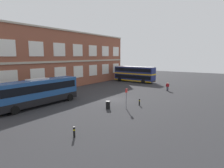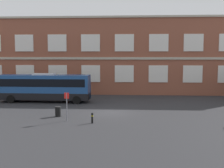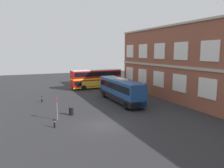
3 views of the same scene
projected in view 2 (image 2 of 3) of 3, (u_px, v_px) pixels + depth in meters
name	position (u px, v px, depth m)	size (l,w,h in m)	color
ground_plane	(112.00, 109.00, 33.00)	(120.00, 120.00, 0.00)	#2B2B2D
brick_terminal_building	(125.00, 57.00, 48.21)	(46.96, 8.19, 12.17)	brown
touring_coach	(44.00, 88.00, 37.98)	(12.04, 3.04, 3.80)	navy
bus_stand_flag	(67.00, 104.00, 26.93)	(0.44, 0.10, 2.70)	slate
station_litter_bin	(58.00, 111.00, 29.07)	(0.60, 0.60, 1.03)	black
safety_bollard_west	(92.00, 118.00, 26.19)	(0.19, 0.19, 0.95)	black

